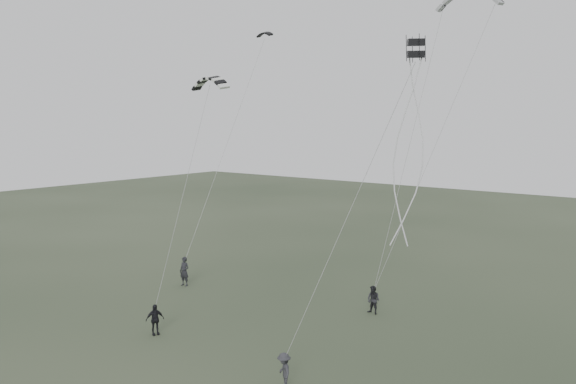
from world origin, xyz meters
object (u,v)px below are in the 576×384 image
Objects in this scene: flyer_left at (184,271)px; flyer_far at (284,371)px; flyer_center at (155,320)px; kite_box at (416,48)px; kite_striped at (210,78)px; flyer_right at (373,300)px; kite_dark_small at (265,33)px.

flyer_left is 15.99m from flyer_far.
kite_box is at bearing -54.22° from flyer_center.
kite_striped reaches higher than kite_box.
flyer_right is 1.22× the size of kite_dark_small.
kite_box is (5.51, -7.16, 12.66)m from flyer_right.
kite_dark_small reaches higher than kite_striped.
flyer_right is at bearing -11.96° from flyer_center.
kite_dark_small is at bearing 66.45° from flyer_left.
kite_dark_small is at bearing 40.59° from flyer_center.
kite_striped is (-8.67, -3.96, 12.46)m from flyer_right.
flyer_center is 0.59× the size of kite_striped.
kite_striped is 14.54m from kite_box.
kite_striped reaches higher than flyer_center.
kite_box is (12.75, 2.37, 12.67)m from flyer_center.
flyer_right is 11.97m from flyer_center.
kite_box reaches higher than flyer_left.
flyer_center is at bearing -121.73° from flyer_right.
flyer_center is 8.86m from flyer_far.
kite_dark_small is 19.79m from kite_box.
kite_box is (3.92, 3.02, 12.70)m from flyer_far.
flyer_right reaches higher than flyer_center.
kite_dark_small reaches higher than flyer_center.
flyer_left is at bearing 134.22° from kite_box.
flyer_far is (8.83, -0.66, -0.03)m from flyer_center.
flyer_center is at bearing -67.66° from kite_dark_small.
flyer_right is at bearing 4.49° from flyer_left.
flyer_center is at bearing 158.44° from kite_box.
kite_dark_small reaches higher than flyer_far.
flyer_right is at bearing -10.89° from kite_dark_small.
flyer_right is 10.31m from flyer_far.
flyer_left is 17.18m from kite_dark_small.
kite_box reaches higher than flyer_center.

